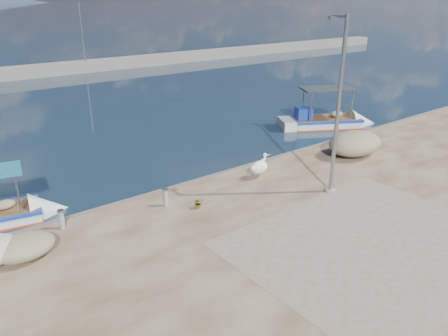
% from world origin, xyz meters
% --- Properties ---
extents(ground, '(1400.00, 1400.00, 0.00)m').
position_xyz_m(ground, '(0.00, 0.00, 0.00)').
color(ground, '#162635').
rests_on(ground, ground).
extents(quay, '(44.00, 22.00, 0.50)m').
position_xyz_m(quay, '(0.00, -6.00, 0.25)').
color(quay, '#503722').
rests_on(quay, ground).
extents(quay_patch, '(9.00, 7.00, 0.01)m').
position_xyz_m(quay_patch, '(1.00, -3.00, 0.50)').
color(quay_patch, gray).
rests_on(quay_patch, quay).
extents(breakwater, '(120.00, 2.20, 7.50)m').
position_xyz_m(breakwater, '(-0.00, 40.00, 0.60)').
color(breakwater, gray).
rests_on(breakwater, ground).
extents(boat_right, '(6.42, 4.80, 2.99)m').
position_xyz_m(boat_right, '(11.90, 8.27, 0.23)').
color(boat_right, white).
rests_on(boat_right, ground).
extents(pelican, '(1.13, 0.53, 1.11)m').
position_xyz_m(pelican, '(1.78, 3.50, 1.02)').
color(pelican, tan).
rests_on(pelican, quay).
extents(lamp_post, '(0.44, 0.96, 7.00)m').
position_xyz_m(lamp_post, '(3.12, 0.61, 3.80)').
color(lamp_post, gray).
rests_on(lamp_post, quay).
extents(bollard_near, '(0.23, 0.23, 0.71)m').
position_xyz_m(bollard_near, '(-2.98, 3.64, 0.89)').
color(bollard_near, gray).
rests_on(bollard_near, quay).
extents(bollard_far, '(0.24, 0.24, 0.72)m').
position_xyz_m(bollard_far, '(-6.76, 4.31, 0.89)').
color(bollard_far, gray).
rests_on(bollard_far, quay).
extents(potted_plant, '(0.45, 0.41, 0.41)m').
position_xyz_m(potted_plant, '(-2.10, 2.69, 0.71)').
color(potted_plant, '#33722D').
rests_on(potted_plant, quay).
extents(net_pile_b, '(1.91, 1.49, 0.74)m').
position_xyz_m(net_pile_b, '(-8.31, 3.22, 0.87)').
color(net_pile_b, tan).
rests_on(net_pile_b, quay).
extents(net_pile_c, '(3.10, 2.21, 1.22)m').
position_xyz_m(net_pile_c, '(7.66, 2.79, 1.11)').
color(net_pile_c, tan).
rests_on(net_pile_c, quay).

